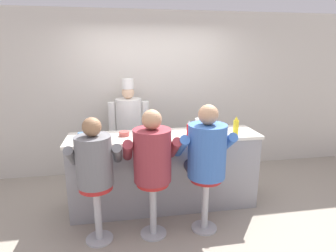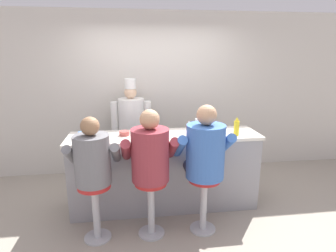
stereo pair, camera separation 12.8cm
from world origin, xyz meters
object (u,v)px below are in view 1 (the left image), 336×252
(mustard_bottle_yellow, at_px, (236,126))
(diner_seated_grey, at_px, (95,165))
(ketchup_bottle_red, at_px, (189,129))
(breakfast_plate, at_px, (150,137))
(cook_in_whites_near, at_px, (129,125))
(napkin_dispenser_chrome, at_px, (217,132))
(diner_seated_maroon, at_px, (152,159))
(hot_sauce_bottle_orange, at_px, (191,131))
(coffee_mug_blue, at_px, (82,136))
(diner_seated_blue, at_px, (206,154))
(cereal_bowl, at_px, (124,134))
(water_pitcher_clear, at_px, (200,126))
(coffee_mug_tan, at_px, (94,140))

(mustard_bottle_yellow, height_order, diner_seated_grey, diner_seated_grey)
(ketchup_bottle_red, distance_m, mustard_bottle_yellow, 0.62)
(breakfast_plate, relative_size, cook_in_whites_near, 0.15)
(napkin_dispenser_chrome, height_order, diner_seated_maroon, diner_seated_maroon)
(ketchup_bottle_red, relative_size, breakfast_plate, 0.91)
(hot_sauce_bottle_orange, bearing_deg, breakfast_plate, -178.65)
(mustard_bottle_yellow, relative_size, coffee_mug_blue, 1.93)
(diner_seated_blue, bearing_deg, cereal_bowl, 145.55)
(mustard_bottle_yellow, xyz_separation_m, water_pitcher_clear, (-0.43, 0.15, -0.02))
(coffee_mug_blue, xyz_separation_m, coffee_mug_tan, (0.15, -0.15, -0.00))
(napkin_dispenser_chrome, bearing_deg, diner_seated_maroon, -157.07)
(breakfast_plate, relative_size, cereal_bowl, 1.81)
(diner_seated_grey, bearing_deg, coffee_mug_blue, 109.67)
(water_pitcher_clear, distance_m, coffee_mug_tan, 1.35)
(hot_sauce_bottle_orange, bearing_deg, ketchup_bottle_red, -125.48)
(coffee_mug_tan, bearing_deg, diner_seated_grey, -85.39)
(breakfast_plate, height_order, diner_seated_maroon, diner_seated_maroon)
(breakfast_plate, bearing_deg, cereal_bowl, 151.84)
(coffee_mug_tan, bearing_deg, napkin_dispenser_chrome, 0.29)
(water_pitcher_clear, height_order, coffee_mug_tan, water_pitcher_clear)
(water_pitcher_clear, relative_size, diner_seated_blue, 0.13)
(ketchup_bottle_red, bearing_deg, cereal_bowl, 165.18)
(coffee_mug_tan, height_order, diner_seated_grey, diner_seated_grey)
(water_pitcher_clear, relative_size, breakfast_plate, 0.81)
(diner_seated_grey, relative_size, diner_seated_maroon, 0.96)
(coffee_mug_tan, xyz_separation_m, cook_in_whites_near, (0.45, 1.21, -0.15))
(breakfast_plate, relative_size, coffee_mug_tan, 1.85)
(ketchup_bottle_red, relative_size, diner_seated_grey, 0.16)
(ketchup_bottle_red, height_order, cook_in_whites_near, cook_in_whites_near)
(mustard_bottle_yellow, xyz_separation_m, diner_seated_maroon, (-1.13, -0.42, -0.21))
(diner_seated_blue, bearing_deg, cook_in_whites_near, 117.00)
(diner_seated_maroon, bearing_deg, water_pitcher_clear, 39.22)
(ketchup_bottle_red, xyz_separation_m, cook_in_whites_near, (-0.70, 1.16, -0.21))
(water_pitcher_clear, xyz_separation_m, diner_seated_maroon, (-0.70, -0.57, -0.19))
(mustard_bottle_yellow, height_order, water_pitcher_clear, mustard_bottle_yellow)
(breakfast_plate, bearing_deg, water_pitcher_clear, 10.57)
(diner_seated_grey, relative_size, diner_seated_blue, 0.94)
(water_pitcher_clear, bearing_deg, cook_in_whites_near, 131.60)
(mustard_bottle_yellow, distance_m, cook_in_whites_near, 1.76)
(hot_sauce_bottle_orange, bearing_deg, diner_seated_grey, -158.34)
(napkin_dispenser_chrome, distance_m, diner_seated_grey, 1.52)
(cereal_bowl, distance_m, diner_seated_blue, 1.08)
(water_pitcher_clear, distance_m, diner_seated_grey, 1.44)
(mustard_bottle_yellow, distance_m, coffee_mug_tan, 1.77)
(water_pitcher_clear, bearing_deg, coffee_mug_blue, -177.36)
(hot_sauce_bottle_orange, xyz_separation_m, diner_seated_blue, (0.06, -0.46, -0.14))
(breakfast_plate, relative_size, coffee_mug_blue, 1.92)
(napkin_dispenser_chrome, relative_size, diner_seated_blue, 0.09)
(hot_sauce_bottle_orange, relative_size, water_pitcher_clear, 0.64)
(coffee_mug_blue, bearing_deg, mustard_bottle_yellow, -2.46)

